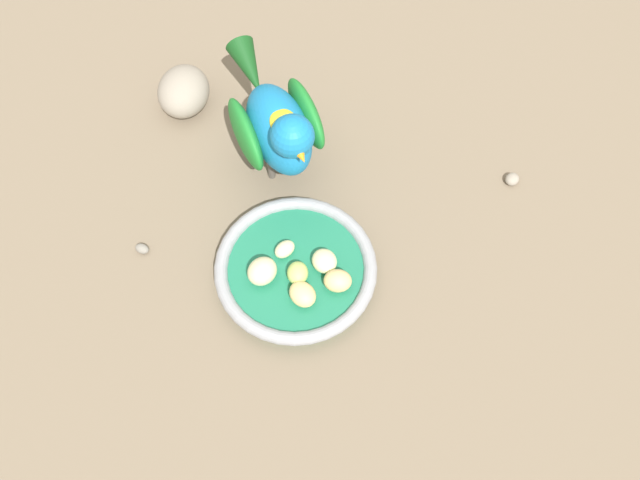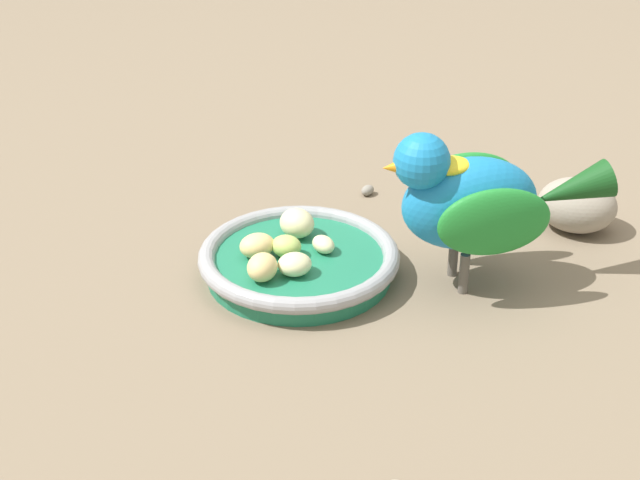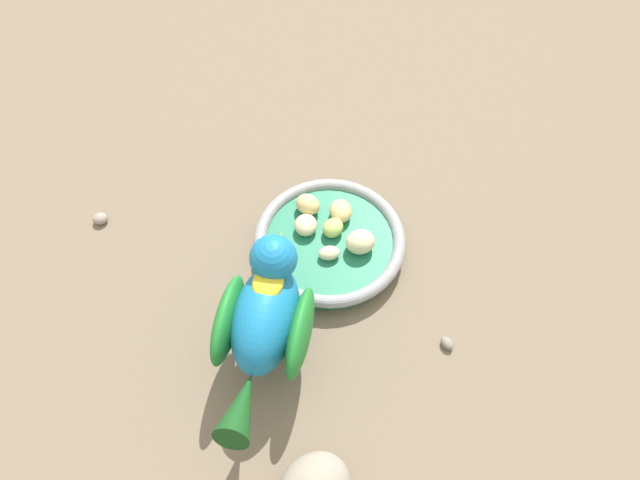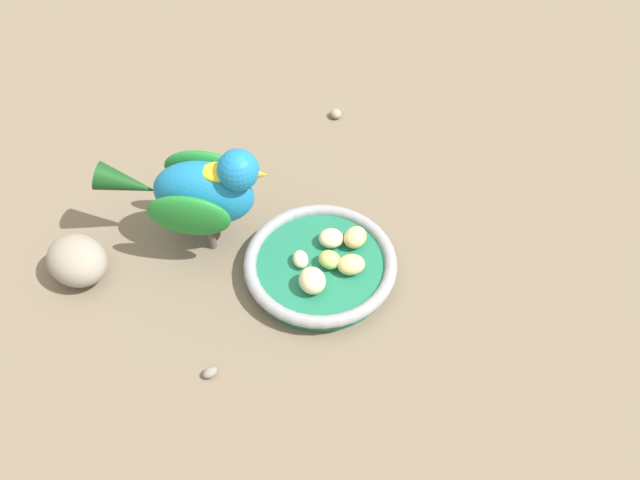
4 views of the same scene
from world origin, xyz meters
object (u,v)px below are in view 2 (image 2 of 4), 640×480
apple_piece_1 (295,264)px  apple_piece_3 (297,223)px  apple_piece_4 (257,245)px  parrot (474,198)px  pebble_0 (368,190)px  feeding_bowl (299,261)px  apple_piece_5 (328,245)px  apple_piece_0 (286,246)px  apple_piece_2 (262,267)px  rock_large (577,205)px

apple_piece_1 → apple_piece_3: bearing=12.0°
apple_piece_1 → apple_piece_4: (0.02, 0.04, 0.00)m
apple_piece_4 → parrot: parrot is taller
apple_piece_3 → pebble_0: (0.15, -0.04, -0.03)m
apple_piece_3 → feeding_bowl: bearing=-163.7°
apple_piece_3 → apple_piece_5: bearing=-124.2°
apple_piece_1 → apple_piece_4: 0.05m
apple_piece_0 → apple_piece_2: 0.05m
feeding_bowl → apple_piece_4: bearing=103.0°
apple_piece_1 → parrot: size_ratio=0.15×
apple_piece_2 → parrot: (0.07, -0.18, 0.05)m
apple_piece_3 → pebble_0: bearing=-16.6°
parrot → apple_piece_2: bearing=-1.6°
apple_piece_5 → parrot: parrot is taller
apple_piece_4 → apple_piece_5: size_ratio=1.28×
apple_piece_5 → rock_large: size_ratio=0.33×
apple_piece_4 → rock_large: bearing=-61.2°
apple_piece_0 → apple_piece_5: (0.02, -0.04, -0.00)m
apple_piece_3 → apple_piece_4: (-0.05, 0.03, -0.00)m
apple_piece_4 → rock_large: 0.34m
apple_piece_1 → apple_piece_5: apple_piece_1 is taller
parrot → rock_large: bearing=-150.6°
apple_piece_1 → apple_piece_3: size_ratio=0.86×
apple_piece_0 → apple_piece_2: (-0.05, 0.01, 0.00)m
rock_large → feeding_bowl: bearing=120.8°
apple_piece_0 → parrot: parrot is taller
apple_piece_5 → apple_piece_1: bearing=155.6°
apple_piece_2 → rock_large: bearing=-54.1°
apple_piece_1 → pebble_0: 0.22m
apple_piece_2 → apple_piece_0: bearing=-13.0°
apple_piece_4 → parrot: 0.21m
apple_piece_1 → pebble_0: apple_piece_1 is taller
apple_piece_4 → pebble_0: apple_piece_4 is taller
apple_piece_0 → apple_piece_4: size_ratio=0.84×
pebble_0 → apple_piece_5: bearing=177.3°
apple_piece_1 → apple_piece_5: 0.05m
apple_piece_0 → apple_piece_5: bearing=-66.7°
pebble_0 → apple_piece_2: bearing=166.7°
apple_piece_1 → pebble_0: bearing=-7.6°
apple_piece_4 → apple_piece_5: apple_piece_4 is taller
rock_large → pebble_0: size_ratio=4.62×
apple_piece_1 → apple_piece_2: (-0.02, 0.03, 0.00)m
pebble_0 → rock_large: bearing=-98.4°
apple_piece_0 → apple_piece_3: bearing=-0.8°
apple_piece_1 → feeding_bowl: bearing=7.0°
apple_piece_5 → pebble_0: size_ratio=1.52×
apple_piece_3 → rock_large: bearing=-66.6°
apple_piece_3 → parrot: size_ratio=0.17×
apple_piece_2 → parrot: bearing=-68.3°
apple_piece_4 → parrot: (0.03, -0.20, 0.06)m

